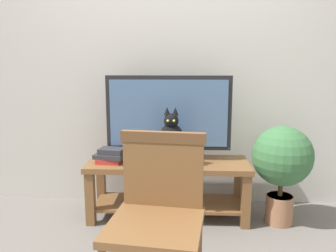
% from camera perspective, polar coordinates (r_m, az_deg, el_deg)
% --- Properties ---
extents(ground_plane, '(12.00, 12.00, 0.00)m').
position_cam_1_polar(ground_plane, '(2.54, -1.15, -19.64)').
color(ground_plane, slate).
extents(back_wall, '(7.00, 0.12, 2.80)m').
position_cam_1_polar(back_wall, '(3.10, -0.15, 12.81)').
color(back_wall, beige).
rests_on(back_wall, ground).
extents(tv_stand, '(1.32, 0.46, 0.48)m').
position_cam_1_polar(tv_stand, '(2.86, 0.05, -8.81)').
color(tv_stand, brown).
rests_on(tv_stand, ground).
extents(tv, '(1.02, 0.20, 0.70)m').
position_cam_1_polar(tv, '(2.79, 0.10, 1.69)').
color(tv, black).
rests_on(tv, tv_stand).
extents(media_box, '(0.37, 0.23, 0.05)m').
position_cam_1_polar(media_box, '(2.72, 0.55, -6.00)').
color(media_box, '#BCBCC1').
rests_on(media_box, tv_stand).
extents(cat, '(0.23, 0.33, 0.42)m').
position_cam_1_polar(cat, '(2.66, 0.58, -2.43)').
color(cat, black).
rests_on(cat, media_box).
extents(wooden_chair, '(0.53, 0.53, 0.91)m').
position_cam_1_polar(wooden_chair, '(1.84, -1.61, -13.21)').
color(wooden_chair, brown).
rests_on(wooden_chair, ground).
extents(book_stack, '(0.26, 0.20, 0.12)m').
position_cam_1_polar(book_stack, '(2.81, -9.61, -4.92)').
color(book_stack, '#B2332D').
rests_on(book_stack, tv_stand).
extents(potted_plant, '(0.47, 0.47, 0.80)m').
position_cam_1_polar(potted_plant, '(2.83, 18.55, -5.62)').
color(potted_plant, '#9E6B4C').
rests_on(potted_plant, ground).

